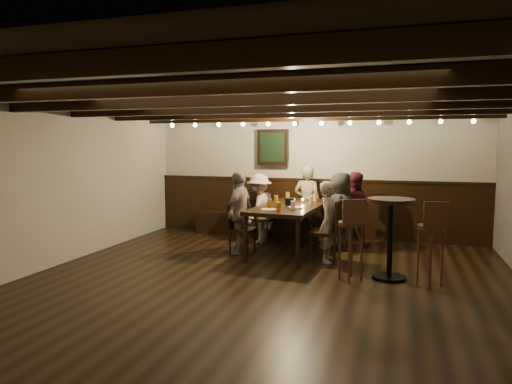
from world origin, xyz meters
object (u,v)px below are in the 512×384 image
(person_bench_left, at_px, (260,206))
(high_top_table, at_px, (391,226))
(chair_left_far, at_px, (241,238))
(person_right_near, at_px, (340,211))
(person_right_far, at_px, (329,222))
(bar_stool_left, at_px, (351,249))
(chair_right_near, at_px, (338,233))
(person_bench_centre, at_px, (307,203))
(person_left_far, at_px, (240,212))
(dining_table, at_px, (291,209))
(bar_stool_right, at_px, (430,254))
(person_bench_right, at_px, (353,209))
(person_left_near, at_px, (259,208))
(chair_left_near, at_px, (261,227))
(chair_right_far, at_px, (327,243))

(person_bench_left, relative_size, high_top_table, 1.11)
(chair_left_far, bearing_deg, person_right_near, 121.51)
(person_right_far, bearing_deg, bar_stool_left, -149.85)
(chair_right_near, bearing_deg, person_bench_centre, 50.17)
(person_bench_left, relative_size, person_left_far, 0.88)
(person_bench_centre, distance_m, person_right_far, 1.68)
(dining_table, height_order, chair_right_near, chair_right_near)
(person_right_far, distance_m, bar_stool_right, 1.65)
(bar_stool_left, relative_size, bar_stool_right, 1.00)
(person_bench_right, bearing_deg, person_left_far, 39.29)
(chair_right_near, relative_size, high_top_table, 0.84)
(person_left_near, bearing_deg, person_right_near, 90.00)
(chair_left_near, relative_size, person_bench_centre, 0.67)
(chair_right_near, distance_m, chair_right_far, 0.90)
(dining_table, height_order, chair_left_far, chair_left_far)
(person_left_far, xyz_separation_m, bar_stool_right, (2.92, -0.91, -0.28))
(person_bench_centre, bearing_deg, person_left_far, 63.43)
(person_right_far, bearing_deg, person_left_near, 59.04)
(person_bench_right, relative_size, bar_stool_right, 1.19)
(chair_left_far, distance_m, chair_right_near, 1.70)
(chair_left_near, xyz_separation_m, person_bench_left, (-0.15, 0.46, 0.32))
(dining_table, xyz_separation_m, bar_stool_right, (2.14, -1.30, -0.32))
(dining_table, height_order, person_bench_centre, person_bench_centre)
(chair_left_near, xyz_separation_m, chair_right_far, (1.38, -0.99, 0.00))
(person_left_far, relative_size, person_right_near, 1.03)
(dining_table, distance_m, bar_stool_left, 1.80)
(dining_table, height_order, chair_left_near, chair_left_near)
(person_right_near, bearing_deg, person_bench_left, 74.74)
(person_left_near, bearing_deg, person_bench_right, 105.26)
(person_bench_centre, distance_m, bar_stool_left, 2.65)
(dining_table, relative_size, chair_left_far, 2.57)
(chair_right_near, xyz_separation_m, bar_stool_left, (0.39, -1.76, 0.13))
(person_right_near, bearing_deg, bar_stool_left, -164.47)
(person_left_near, bearing_deg, bar_stool_left, 48.92)
(chair_right_far, height_order, person_right_far, person_right_far)
(person_right_far, distance_m, high_top_table, 1.13)
(chair_right_near, bearing_deg, chair_left_far, 122.06)
(person_bench_left, height_order, person_right_near, person_right_near)
(person_bench_left, distance_m, person_right_near, 1.71)
(person_right_near, distance_m, bar_stool_right, 2.20)
(person_left_near, distance_m, person_left_far, 0.90)
(person_bench_left, bearing_deg, person_left_near, 108.43)
(person_left_near, distance_m, bar_stool_right, 3.39)
(chair_right_near, height_order, chair_right_far, chair_right_far)
(person_right_near, distance_m, bar_stool_left, 1.81)
(chair_right_near, bearing_deg, person_bench_right, -21.88)
(bar_stool_left, bearing_deg, person_left_far, 134.54)
(chair_left_far, bearing_deg, dining_table, 122.08)
(chair_left_near, relative_size, person_left_near, 0.74)
(dining_table, relative_size, person_bench_centre, 1.54)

